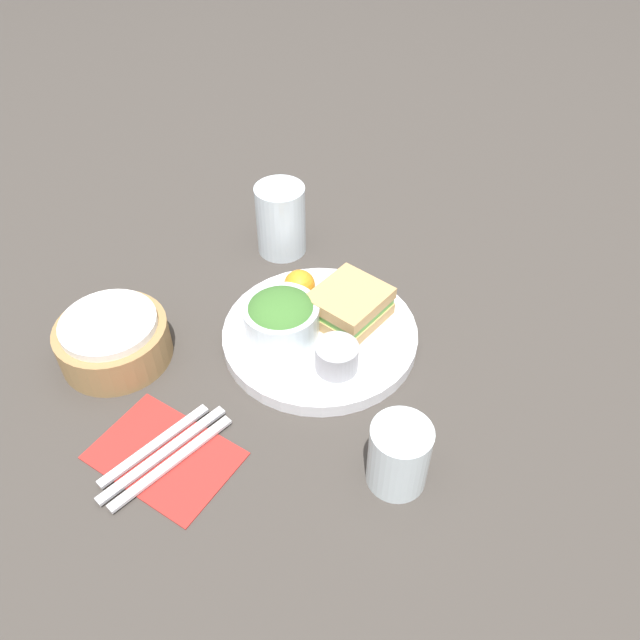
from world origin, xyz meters
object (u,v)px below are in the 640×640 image
Objects in this scene: sandwich at (349,305)px; drink_glass at (281,220)px; bread_basket at (113,339)px; fork at (173,462)px; plate at (320,335)px; salad_bowl at (281,316)px; knife at (164,453)px; dressing_cup at (337,357)px; water_glass at (399,455)px; spoon at (155,445)px.

drink_glass is at bearing 61.87° from sandwich.
fork is (-0.09, -0.19, -0.03)m from bread_basket.
plate is 0.07m from salad_bowl.
plate is at bearing -51.20° from bread_basket.
bread_basket is at bearing -106.45° from knife.
dressing_cup is at bearing -129.95° from plate.
salad_bowl is 1.18× the size of water_glass.
drink_glass reaches higher than plate.
water_glass is at bearing -125.75° from plate.
water_glass is at bearing 125.79° from spoon.
bread_basket is at bearing 115.26° from dressing_cup.
water_glass is (0.12, -0.27, 0.04)m from spoon.
salad_bowl is (-0.08, 0.07, 0.01)m from sandwich.
spoon is at bearing 165.08° from plate.
drink_glass is at bearing -153.06° from knife.
spoon is at bearing -90.00° from fork.
water_glass reaches higher than plate.
knife is at bearing 116.70° from water_glass.
dressing_cup is at bearing 168.84° from fork.
salad_bowl is at bearing -170.76° from knife.
bread_basket reaches higher than spoon.
dressing_cup is 0.38× the size of bread_basket.
fork is (-0.25, -0.01, -0.04)m from salad_bowl.
salad_bowl is at bearing -50.05° from bread_basket.
drink_glass is 0.48m from water_glass.
plate reaches higher than fork.
bread_basket is at bearing 132.58° from sandwich.
salad_bowl is at bearing 123.84° from plate.
plate is 1.51× the size of knife.
plate reaches higher than knife.
water_glass is at bearing 130.25° from fork.
drink_glass is 0.65× the size of knife.
bread_basket is 0.97× the size of spoon.
dressing_cup is 0.25m from knife.
drink_glass is at bearing 49.36° from dressing_cup.
bread_basket is (-0.15, 0.18, -0.02)m from salad_bowl.
fork is 0.27m from water_glass.
water_glass is (0.13, -0.25, 0.04)m from knife.
dressing_cup is at bearing -130.64° from drink_glass.
plate is 0.06m from sandwich.
spoon is (0.00, 0.02, 0.00)m from knife.
spoon is (-0.09, -0.15, -0.03)m from bread_basket.
dressing_cup is 0.37× the size of spoon.
dressing_cup reaches higher than knife.
bread_basket reaches higher than plate.
knife is (-0.42, -0.12, -0.05)m from drink_glass.
water_glass is at bearing 127.91° from knife.
water_glass is at bearing -114.80° from salad_bowl.
water_glass reaches higher than spoon.
drink_glass is at bearing 51.80° from water_glass.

